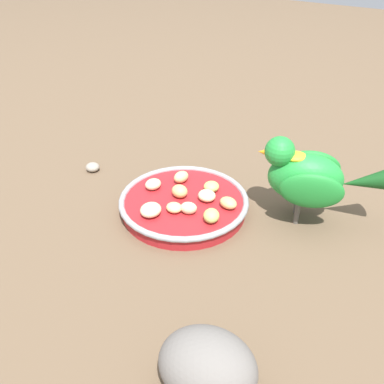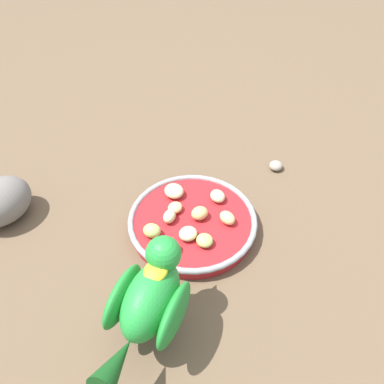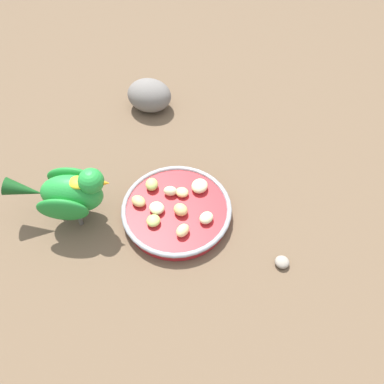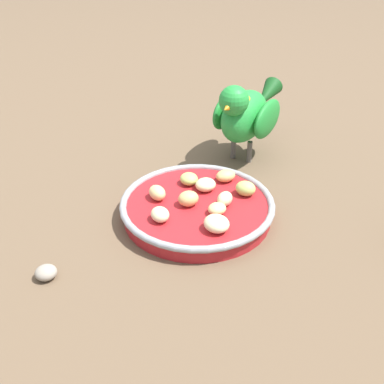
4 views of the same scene
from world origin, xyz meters
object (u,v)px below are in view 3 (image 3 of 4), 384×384
apple_piece_4 (152,184)px  apple_piece_7 (206,218)px  apple_piece_3 (181,210)px  parrot (69,192)px  apple_piece_1 (138,202)px  apple_piece_9 (170,191)px  apple_piece_2 (198,186)px  rock_large (149,95)px  pebble_0 (282,262)px  apple_piece_6 (158,206)px  apple_piece_8 (153,221)px  feeding_bowl (177,211)px  apple_piece_5 (182,192)px  apple_piece_0 (183,230)px

apple_piece_4 → apple_piece_7: apple_piece_4 is taller
apple_piece_3 → parrot: 0.22m
apple_piece_4 → apple_piece_1: bearing=-6.1°
apple_piece_7 → apple_piece_9: (-0.03, -0.09, 0.00)m
apple_piece_2 → rock_large: (-0.21, -0.22, 0.00)m
pebble_0 → apple_piece_1: bearing=-89.5°
apple_piece_1 → apple_piece_6: 0.04m
apple_piece_3 → apple_piece_9: apple_piece_3 is taller
pebble_0 → apple_piece_7: bearing=-96.4°
apple_piece_2 → apple_piece_4: (0.04, -0.09, 0.00)m
apple_piece_2 → apple_piece_4: bearing=-67.4°
apple_piece_8 → apple_piece_7: bearing=117.6°
feeding_bowl → apple_piece_1: bearing=-73.2°
apple_piece_5 → apple_piece_9: 0.02m
apple_piece_1 → apple_piece_9: (-0.05, 0.05, 0.00)m
apple_piece_0 → apple_piece_6: 0.08m
feeding_bowl → apple_piece_4: apple_piece_4 is taller
rock_large → apple_piece_5: bearing=40.2°
rock_large → feeding_bowl: bearing=36.8°
apple_piece_3 → rock_large: size_ratio=0.27×
apple_piece_9 → apple_piece_7: bearing=72.2°
apple_piece_4 → rock_large: (-0.24, -0.13, 0.00)m
feeding_bowl → apple_piece_0: 0.06m
apple_piece_2 → apple_piece_7: apple_piece_2 is taller
apple_piece_3 → rock_large: bearing=-142.2°
feeding_bowl → apple_piece_0: size_ratio=7.36×
feeding_bowl → rock_large: 0.34m
apple_piece_3 → apple_piece_7: (-0.00, 0.05, -0.00)m
feeding_bowl → apple_piece_6: apple_piece_6 is taller
apple_piece_5 → apple_piece_1: bearing=-49.9°
parrot → apple_piece_1: bearing=10.9°
feeding_bowl → parrot: size_ratio=1.08×
apple_piece_1 → parrot: 0.14m
apple_piece_0 → apple_piece_6: bearing=-114.4°
apple_piece_9 → apple_piece_2: bearing=128.0°
apple_piece_6 → apple_piece_3: bearing=102.7°
apple_piece_0 → pebble_0: 0.20m
apple_piece_7 → apple_piece_3: bearing=-85.8°
parrot → feeding_bowl: bearing=5.4°
apple_piece_6 → apple_piece_9: size_ratio=1.13×
apple_piece_8 → rock_large: rock_large is taller
apple_piece_5 → pebble_0: size_ratio=0.99×
apple_piece_1 → apple_piece_0: bearing=77.4°
apple_piece_0 → apple_piece_1: 0.11m
feeding_bowl → apple_piece_0: apple_piece_0 is taller
feeding_bowl → apple_piece_5: size_ratio=8.27×
apple_piece_0 → apple_piece_3: 0.05m
apple_piece_0 → apple_piece_5: apple_piece_0 is taller
apple_piece_2 → apple_piece_1: bearing=-47.3°
apple_piece_3 → apple_piece_2: bearing=173.8°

